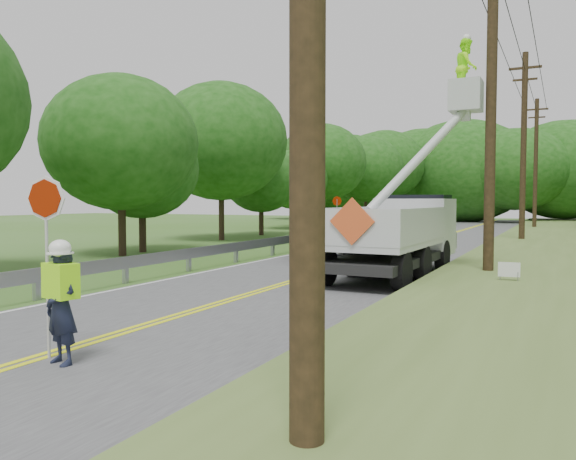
% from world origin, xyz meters
% --- Properties ---
extents(ground, '(140.00, 140.00, 0.00)m').
position_xyz_m(ground, '(0.00, 0.00, 0.00)').
color(ground, '#37631B').
rests_on(ground, ground).
extents(road, '(7.20, 96.00, 0.03)m').
position_xyz_m(road, '(0.00, 14.00, 0.01)').
color(road, '#464648').
rests_on(road, ground).
extents(guardrail, '(0.18, 48.00, 0.77)m').
position_xyz_m(guardrail, '(-4.02, 14.91, 0.55)').
color(guardrail, '#97999F').
rests_on(guardrail, ground).
extents(utility_poles, '(1.60, 43.30, 10.00)m').
position_xyz_m(utility_poles, '(5.00, 17.02, 5.27)').
color(utility_poles, black).
rests_on(utility_poles, ground).
extents(tall_grass_verge, '(7.00, 96.00, 0.30)m').
position_xyz_m(tall_grass_verge, '(7.10, 14.00, 0.15)').
color(tall_grass_verge, '#566E31').
rests_on(tall_grass_verge, ground).
extents(treeline_left, '(9.92, 55.68, 9.58)m').
position_xyz_m(treeline_left, '(-10.64, 28.80, 5.28)').
color(treeline_left, '#332319').
rests_on(treeline_left, ground).
extents(treeline_horizon, '(56.11, 14.29, 11.21)m').
position_xyz_m(treeline_horizon, '(1.43, 56.30, 5.50)').
color(treeline_horizon, '#16490F').
rests_on(treeline_horizon, ground).
extents(flagger, '(1.09, 0.51, 2.67)m').
position_xyz_m(flagger, '(0.57, -2.55, 0.97)').
color(flagger, '#191E33').
rests_on(flagger, road).
extents(bucket_truck, '(3.77, 7.26, 6.98)m').
position_xyz_m(bucket_truck, '(2.46, 9.56, 1.58)').
color(bucket_truck, black).
rests_on(bucket_truck, road).
extents(suv_silver, '(5.23, 7.35, 1.86)m').
position_xyz_m(suv_silver, '(-1.73, 13.95, 0.95)').
color(suv_silver, '#B0B2B8').
rests_on(suv_silver, road).
extents(suv_darkgrey, '(3.50, 5.28, 1.42)m').
position_xyz_m(suv_darkgrey, '(-1.90, 25.69, 0.73)').
color(suv_darkgrey, '#35353C').
rests_on(suv_darkgrey, road).
extents(stop_sign_permanent, '(0.44, 0.36, 2.56)m').
position_xyz_m(stop_sign_permanent, '(-4.56, 21.81, 1.70)').
color(stop_sign_permanent, '#97999F').
rests_on(stop_sign_permanent, ground).
extents(yard_sign, '(0.53, 0.06, 0.76)m').
position_xyz_m(yard_sign, '(5.72, 7.02, 0.55)').
color(yard_sign, white).
rests_on(yard_sign, ground).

